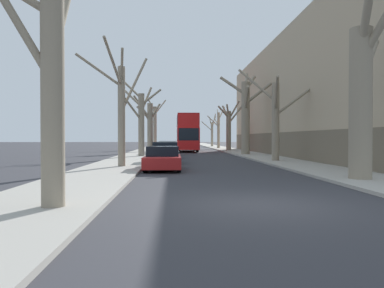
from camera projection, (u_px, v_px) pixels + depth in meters
ground_plane at (258, 205)px, 9.48m from camera, size 300.00×300.00×0.00m
sidewalk_left at (153, 148)px, 59.15m from camera, size 3.41×120.00×0.12m
sidewalk_right at (222, 148)px, 59.68m from camera, size 3.41×120.00×0.12m
building_facade_right at (324, 99)px, 35.81m from camera, size 10.08×40.31×10.93m
street_tree_left_0 at (50, 78)px, 8.58m from camera, size 1.98×3.09×6.23m
street_tree_left_1 at (121, 107)px, 20.82m from camera, size 3.77×4.24×6.63m
street_tree_left_2 at (141, 119)px, 33.01m from camera, size 3.68×2.96×7.02m
street_tree_left_3 at (149, 125)px, 44.23m from camera, size 3.18×2.11×6.64m
street_tree_left_4 at (155, 125)px, 56.54m from camera, size 3.48×3.00×7.85m
street_tree_right_0 at (362, 95)px, 14.41m from camera, size 2.12×3.63×7.51m
street_tree_right_1 at (276, 117)px, 26.21m from camera, size 5.29×4.36×6.81m
street_tree_right_2 at (246, 113)px, 36.67m from camera, size 4.78×4.58×8.40m
street_tree_right_3 at (229, 127)px, 48.54m from camera, size 3.57×2.51×6.56m
street_tree_right_4 at (218, 128)px, 59.49m from camera, size 2.96×2.69×6.74m
street_tree_right_5 at (212, 132)px, 70.86m from camera, size 2.90×2.94×6.18m
double_decker_bus at (187, 131)px, 46.90m from camera, size 2.55×10.30×4.54m
parked_car_0 at (163, 159)px, 19.69m from camera, size 1.88×4.14×1.26m
parked_car_1 at (165, 153)px, 25.00m from camera, size 1.84×4.24×1.43m
parked_car_2 at (167, 150)px, 31.26m from camera, size 1.87×4.23×1.40m
parked_car_3 at (168, 149)px, 36.79m from camera, size 1.86×4.15×1.40m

